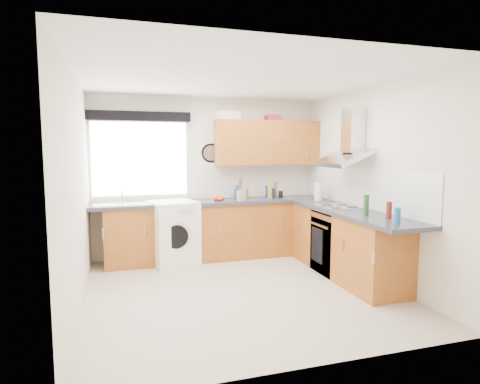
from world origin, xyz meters
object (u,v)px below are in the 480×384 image
object	(u,v)px
extractor_hood	(348,144)
washing_machine	(173,232)
oven	(338,242)
upper_cabinets	(268,143)

from	to	relation	value
extractor_hood	washing_machine	distance (m)	2.80
oven	washing_machine	bearing A→B (deg)	152.56
oven	washing_machine	distance (m)	2.39
oven	extractor_hood	xyz separation A→B (m)	(0.10, -0.00, 1.34)
oven	upper_cabinets	size ratio (longest dim) A/B	0.50
extractor_hood	upper_cabinets	size ratio (longest dim) A/B	0.46
oven	upper_cabinets	xyz separation A→B (m)	(-0.55, 1.32, 1.38)
oven	extractor_hood	bearing A→B (deg)	-0.00
oven	extractor_hood	size ratio (longest dim) A/B	1.09
oven	washing_machine	xyz separation A→B (m)	(-2.12, 1.10, 0.04)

